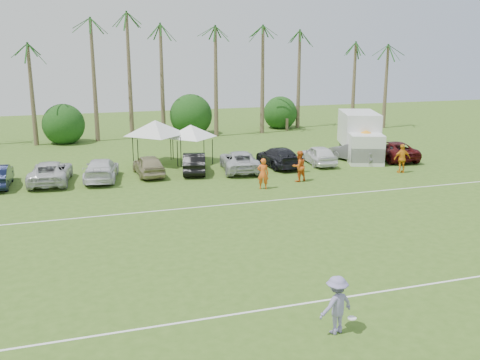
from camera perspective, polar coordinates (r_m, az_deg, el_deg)
name	(u,v)px	position (r m, az deg, el deg)	size (l,w,h in m)	color
ground	(282,342)	(16.40, 4.51, -16.82)	(120.00, 120.00, 0.00)	#3C5E1C
field_lines	(212,247)	(23.26, -3.00, -7.18)	(80.00, 12.10, 0.01)	white
palm_tree_3	(32,28)	(51.09, -21.35, 14.91)	(2.40, 2.40, 11.90)	brown
palm_tree_4	(82,58)	(51.03, -16.51, 12.37)	(2.40, 2.40, 8.90)	brown
palm_tree_5	(127,48)	(51.29, -11.99, 13.62)	(2.40, 2.40, 9.90)	brown
palm_tree_6	(170,38)	(51.88, -7.50, 14.75)	(2.40, 2.40, 10.90)	brown
palm_tree_7	(211,29)	(52.78, -3.09, 15.75)	(2.40, 2.40, 11.90)	brown
palm_tree_8	(260,57)	(54.25, 2.19, 12.98)	(2.40, 2.40, 8.90)	brown
palm_tree_9	(307,48)	(56.14, 7.15, 13.81)	(2.40, 2.40, 9.90)	brown
palm_tree_10	(351,39)	(58.41, 11.78, 14.48)	(2.40, 2.40, 10.90)	brown
palm_tree_11	(385,31)	(60.48, 15.24, 15.06)	(2.40, 2.40, 11.90)	brown
bush_tree_1	(64,121)	(52.42, -18.31, 6.03)	(4.00, 4.00, 4.00)	brown
bush_tree_2	(190,116)	(53.65, -5.33, 6.83)	(4.00, 4.00, 4.00)	brown
bush_tree_3	(284,112)	(56.64, 4.67, 7.22)	(4.00, 4.00, 4.00)	brown
sideline_player_a	(263,174)	(32.42, 2.47, 0.68)	(0.69, 0.46, 1.90)	orange
sideline_player_b	(299,166)	(34.44, 6.31, 1.48)	(0.97, 0.76, 2.00)	#DB5718
sideline_player_c	(402,159)	(38.25, 16.91, 2.20)	(1.16, 0.48, 1.99)	orange
box_truck	(360,134)	(42.75, 12.72, 4.81)	(4.64, 7.16, 3.46)	white
canopy_tent_left	(155,120)	(39.54, -9.04, 6.32)	(4.69, 4.69, 3.80)	black
canopy_tent_right	(191,125)	(40.01, -5.29, 5.88)	(4.05, 4.05, 3.28)	black
market_umbrella	(366,134)	(41.06, 13.30, 4.83)	(2.15, 2.15, 2.39)	black
frisbee_player	(336,305)	(16.65, 10.25, -12.97)	(1.30, 0.95, 1.81)	#877EB3
parked_car_2	(51,172)	(35.97, -19.55, 0.81)	(2.34, 5.08, 1.41)	silver
parked_car_3	(101,169)	(35.78, -14.58, 1.10)	(1.98, 4.86, 1.41)	silver
parked_car_4	(149,165)	(36.43, -9.73, 1.58)	(1.67, 4.14, 1.41)	tan
parked_car_5	(194,163)	(36.85, -4.90, 1.87)	(1.49, 4.28, 1.41)	black
parked_car_6	(239,161)	(37.25, -0.08, 2.05)	(2.34, 5.08, 1.41)	silver
parked_car_7	(278,157)	(38.73, 4.11, 2.48)	(1.98, 4.86, 1.41)	black
parked_car_8	(319,155)	(39.79, 8.39, 2.67)	(1.67, 4.14, 1.41)	white
parked_car_9	(355,152)	(41.42, 12.15, 2.95)	(1.49, 4.28, 1.41)	slate
parked_car_10	(393,150)	(42.78, 15.99, 3.06)	(2.34, 5.08, 1.41)	#4D0F10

